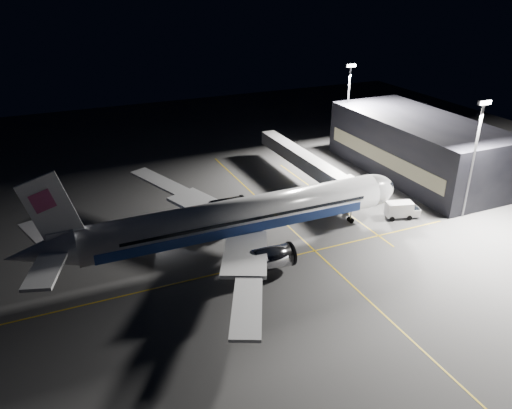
{
  "coord_description": "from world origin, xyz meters",
  "views": [
    {
      "loc": [
        -25.44,
        -63.55,
        39.23
      ],
      "look_at": [
        3.32,
        1.45,
        6.0
      ],
      "focal_mm": 35.0,
      "sensor_mm": 36.0,
      "label": 1
    }
  ],
  "objects": [
    {
      "name": "airliner",
      "position": [
        -1.08,
        0.0,
        5.16
      ],
      "size": [
        61.48,
        54.22,
        16.64
      ],
      "color": "silver",
      "rests_on": "ground"
    },
    {
      "name": "guide_line_main",
      "position": [
        10.0,
        0.0,
        0.01
      ],
      "size": [
        0.25,
        80.0,
        0.01
      ],
      "primitive_type": "cube",
      "color": "gold",
      "rests_on": "ground"
    },
    {
      "name": "guide_line_cross",
      "position": [
        0.0,
        -6.0,
        0.01
      ],
      "size": [
        70.0,
        0.25,
        0.01
      ],
      "primitive_type": "cube",
      "color": "gold",
      "rests_on": "ground"
    },
    {
      "name": "floodlight_mast_north",
      "position": [
        40.0,
        31.99,
        12.37
      ],
      "size": [
        2.4,
        0.68,
        20.7
      ],
      "color": "#59595E",
      "rests_on": "ground"
    },
    {
      "name": "safety_cone_a",
      "position": [
        -8.0,
        8.15,
        0.29
      ],
      "size": [
        0.39,
        0.39,
        0.58
      ],
      "primitive_type": "cone",
      "color": "#D65B09",
      "rests_on": "ground"
    },
    {
      "name": "ground",
      "position": [
        0.0,
        0.0,
        0.0
      ],
      "size": [
        200.0,
        200.0,
        0.0
      ],
      "primitive_type": "plane",
      "color": "#4C4C4F",
      "rests_on": "ground"
    },
    {
      "name": "floodlight_mast_south",
      "position": [
        40.0,
        -6.01,
        12.37
      ],
      "size": [
        2.4,
        0.67,
        20.7
      ],
      "color": "#59595E",
      "rests_on": "ground"
    },
    {
      "name": "safety_cone_c",
      "position": [
        -8.0,
        14.0,
        0.3
      ],
      "size": [
        0.4,
        0.4,
        0.59
      ],
      "primitive_type": "cone",
      "color": "#D65B09",
      "rests_on": "ground"
    },
    {
      "name": "baggage_tug",
      "position": [
        -11.88,
        8.24,
        0.88
      ],
      "size": [
        2.97,
        2.55,
        1.91
      ],
      "rotation": [
        0.0,
        0.0,
        0.19
      ],
      "color": "black",
      "rests_on": "ground"
    },
    {
      "name": "safety_cone_b",
      "position": [
        -0.69,
        10.24,
        0.28
      ],
      "size": [
        0.38,
        0.38,
        0.56
      ],
      "primitive_type": "cone",
      "color": "#D65B09",
      "rests_on": "ground"
    },
    {
      "name": "terminal",
      "position": [
        45.98,
        14.0,
        6.0
      ],
      "size": [
        18.12,
        40.0,
        12.0
      ],
      "color": "black",
      "rests_on": "ground"
    },
    {
      "name": "service_truck",
      "position": [
        29.61,
        -2.15,
        1.6
      ],
      "size": [
        6.26,
        3.84,
        3.0
      ],
      "rotation": [
        0.0,
        0.0,
        -0.27
      ],
      "color": "white",
      "rests_on": "ground"
    },
    {
      "name": "jet_bridge",
      "position": [
        22.0,
        18.06,
        4.58
      ],
      "size": [
        3.6,
        34.4,
        6.3
      ],
      "color": "#B2B2B7",
      "rests_on": "ground"
    },
    {
      "name": "guide_line_side",
      "position": [
        22.0,
        10.0,
        0.01
      ],
      "size": [
        0.25,
        40.0,
        0.01
      ],
      "primitive_type": "cube",
      "color": "gold",
      "rests_on": "ground"
    }
  ]
}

